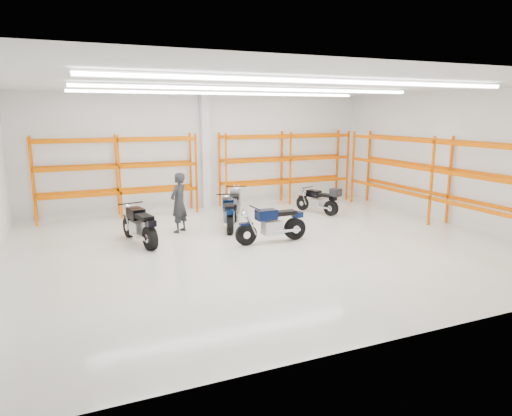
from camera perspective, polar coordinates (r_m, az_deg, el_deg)
name	(u,v)px	position (r m, az deg, el deg)	size (l,w,h in m)	color
ground	(266,245)	(13.25, 1.24, -4.63)	(14.00, 14.00, 0.00)	beige
room_shell	(266,130)	(12.74, 1.26, 9.71)	(14.02, 12.02, 4.51)	white
motorcycle_main	(274,225)	(13.44, 2.31, -2.13)	(2.24, 0.74, 1.10)	black
motorcycle_back_a	(140,227)	(13.60, -14.32, -2.26)	(0.85, 2.28, 1.13)	black
motorcycle_back_b	(228,214)	(14.96, -3.49, -0.76)	(0.92, 2.13, 1.07)	black
motorcycle_back_c	(235,204)	(16.54, -2.65, 0.49)	(1.10, 2.07, 1.08)	black
motorcycle_back_d	(320,201)	(17.41, 8.03, 0.91)	(1.00, 1.94, 1.04)	black
standing_man	(179,203)	(14.66, -9.63, 0.66)	(0.70, 0.46, 1.92)	black
structural_column	(205,152)	(18.23, -6.35, 7.01)	(0.32, 0.32, 4.50)	white
pallet_racking_back_left	(118,168)	(17.26, -16.88, 4.76)	(5.67, 0.87, 3.00)	#DF5000
pallet_racking_back_right	(286,161)	(19.22, 3.77, 5.91)	(5.67, 0.87, 3.00)	#DF5000
pallet_racking_side	(441,172)	(16.60, 22.17, 4.24)	(0.87, 9.07, 3.00)	#DF5000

